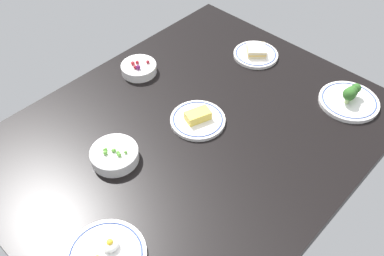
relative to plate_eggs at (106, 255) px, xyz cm
name	(u,v)px	position (x,y,z in cm)	size (l,w,h in cm)	color
dining_table	(192,136)	(50.92, 15.37, -2.97)	(139.02, 108.50, 4.00)	black
plate_eggs	(106,255)	(0.00, 0.00, 0.00)	(22.69, 22.69, 4.70)	white
bowl_berries	(139,68)	(60.54, 54.26, 1.18)	(14.52, 14.52, 5.43)	white
plate_cheese	(198,119)	(56.12, 17.39, 0.26)	(20.08, 20.08, 4.74)	white
plate_broccoli	(349,99)	(102.61, -17.51, 0.91)	(22.45, 22.45, 8.28)	white
plate_sandwich	(256,54)	(102.02, 26.15, 0.38)	(18.92, 18.92, 4.58)	white
bowl_peas	(115,155)	(24.17, 25.47, 1.32)	(16.19, 16.19, 5.37)	white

